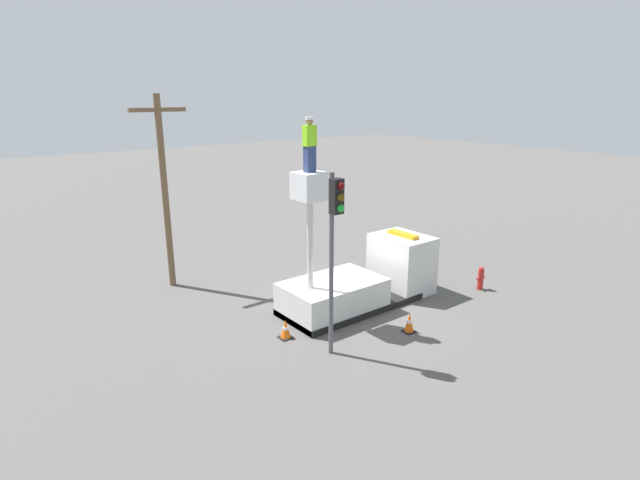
# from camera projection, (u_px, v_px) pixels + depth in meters

# --- Properties ---
(ground_plane) EXTENTS (120.00, 120.00, 0.00)m
(ground_plane) POSITION_uv_depth(u_px,v_px,m) (351.00, 307.00, 18.79)
(ground_plane) COLOR #565451
(bucket_truck) EXTENTS (6.30, 2.35, 5.26)m
(bucket_truck) POSITION_uv_depth(u_px,v_px,m) (363.00, 280.00, 18.89)
(bucket_truck) COLOR black
(bucket_truck) RESTS_ON ground
(worker) EXTENTS (0.40, 0.26, 1.75)m
(worker) POSITION_uv_depth(u_px,v_px,m) (310.00, 145.00, 15.95)
(worker) COLOR navy
(worker) RESTS_ON bucket_truck
(traffic_light_pole) EXTENTS (0.34, 0.57, 5.61)m
(traffic_light_pole) POSITION_uv_depth(u_px,v_px,m) (335.00, 230.00, 14.23)
(traffic_light_pole) COLOR #515156
(traffic_light_pole) RESTS_ON ground
(fire_hydrant) EXTENTS (0.47, 0.23, 0.98)m
(fire_hydrant) POSITION_uv_depth(u_px,v_px,m) (481.00, 278.00, 20.33)
(fire_hydrant) COLOR #B2231E
(fire_hydrant) RESTS_ON ground
(traffic_cone_rear) EXTENTS (0.42, 0.42, 0.64)m
(traffic_cone_rear) POSITION_uv_depth(u_px,v_px,m) (286.00, 329.00, 16.30)
(traffic_cone_rear) COLOR black
(traffic_cone_rear) RESTS_ON ground
(traffic_cone_curbside) EXTENTS (0.39, 0.39, 0.70)m
(traffic_cone_curbside) POSITION_uv_depth(u_px,v_px,m) (409.00, 323.00, 16.71)
(traffic_cone_curbside) COLOR black
(traffic_cone_curbside) RESTS_ON ground
(utility_pole) EXTENTS (2.20, 0.26, 7.73)m
(utility_pole) POSITION_uv_depth(u_px,v_px,m) (164.00, 186.00, 19.76)
(utility_pole) COLOR brown
(utility_pole) RESTS_ON ground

